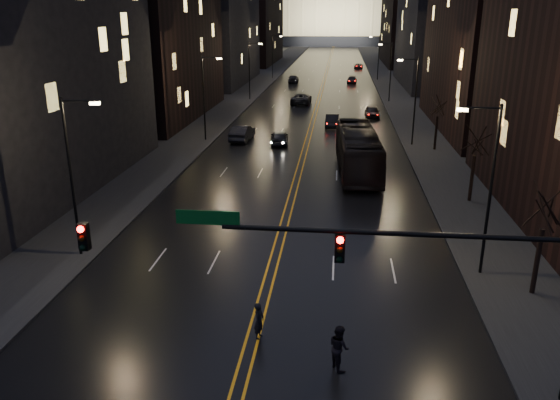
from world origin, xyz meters
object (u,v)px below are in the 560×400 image
(oncoming_car_b, at_px, (242,133))
(pedestrian_a, at_px, (259,321))
(oncoming_car_a, at_px, (279,138))
(traffic_signal, at_px, (412,265))
(pedestrian_b, at_px, (339,347))
(receding_car_a, at_px, (332,121))
(bus, at_px, (358,151))

(oncoming_car_b, height_order, pedestrian_a, oncoming_car_b)
(oncoming_car_a, bearing_deg, traffic_signal, 97.00)
(oncoming_car_b, distance_m, pedestrian_a, 38.41)
(pedestrian_b, bearing_deg, receding_car_a, -27.34)
(bus, xyz_separation_m, pedestrian_b, (-1.41, -28.22, -0.96))
(bus, distance_m, oncoming_car_a, 12.48)
(oncoming_car_a, xyz_separation_m, oncoming_car_b, (-4.23, 1.56, 0.09))
(oncoming_car_b, relative_size, receding_car_a, 1.15)
(oncoming_car_a, height_order, pedestrian_b, pedestrian_b)
(oncoming_car_a, distance_m, receding_car_a, 11.69)
(bus, height_order, oncoming_car_b, bus)
(traffic_signal, xyz_separation_m, bus, (-0.87, 29.41, -3.22))
(oncoming_car_a, distance_m, oncoming_car_b, 4.52)
(receding_car_a, bearing_deg, oncoming_car_b, -136.28)
(oncoming_car_a, bearing_deg, receding_car_a, -122.72)
(oncoming_car_a, bearing_deg, pedestrian_a, 89.29)
(traffic_signal, xyz_separation_m, pedestrian_a, (-5.64, 2.90, -4.28))
(traffic_signal, bearing_deg, oncoming_car_b, 107.71)
(bus, bearing_deg, pedestrian_b, -95.84)
(oncoming_car_a, height_order, receding_car_a, oncoming_car_a)
(oncoming_car_a, bearing_deg, pedestrian_b, 94.07)
(receding_car_a, distance_m, pedestrian_a, 46.60)
(bus, xyz_separation_m, oncoming_car_b, (-12.10, 11.19, -1.03))
(pedestrian_a, bearing_deg, traffic_signal, -103.47)
(traffic_signal, distance_m, pedestrian_b, 4.91)
(receding_car_a, distance_m, pedestrian_b, 48.27)
(bus, xyz_separation_m, receding_car_a, (-2.54, 20.04, -1.14))
(traffic_signal, xyz_separation_m, receding_car_a, (-3.41, 49.45, -4.36))
(bus, height_order, pedestrian_b, bus)
(bus, distance_m, receding_car_a, 20.23)
(bus, bearing_deg, receding_car_a, 94.23)
(oncoming_car_a, relative_size, oncoming_car_b, 0.86)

